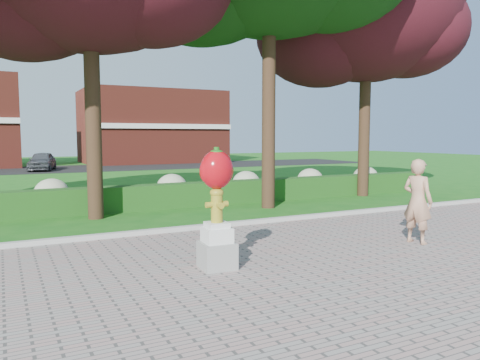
# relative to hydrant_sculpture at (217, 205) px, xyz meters

# --- Properties ---
(ground) EXTENTS (100.00, 100.00, 0.00)m
(ground) POSITION_rel_hydrant_sculpture_xyz_m (1.04, 0.40, -1.18)
(ground) COLOR #175B16
(ground) RESTS_ON ground
(walkway) EXTENTS (40.00, 14.00, 0.04)m
(walkway) POSITION_rel_hydrant_sculpture_xyz_m (1.04, -3.60, -1.16)
(walkway) COLOR gray
(walkway) RESTS_ON ground
(curb) EXTENTS (40.00, 0.18, 0.15)m
(curb) POSITION_rel_hydrant_sculpture_xyz_m (1.04, 3.40, -1.11)
(curb) COLOR #ADADA5
(curb) RESTS_ON ground
(lawn_hedge) EXTENTS (24.00, 0.70, 0.80)m
(lawn_hedge) POSITION_rel_hydrant_sculpture_xyz_m (1.04, 7.40, -0.78)
(lawn_hedge) COLOR #214714
(lawn_hedge) RESTS_ON ground
(hydrangea_row) EXTENTS (20.10, 1.10, 0.99)m
(hydrangea_row) POSITION_rel_hydrant_sculpture_xyz_m (1.61, 8.40, -0.63)
(hydrangea_row) COLOR #A7B187
(hydrangea_row) RESTS_ON ground
(street) EXTENTS (50.00, 8.00, 0.02)m
(street) POSITION_rel_hydrant_sculpture_xyz_m (1.04, 28.40, -1.17)
(street) COLOR black
(street) RESTS_ON ground
(building_right) EXTENTS (12.00, 8.00, 6.40)m
(building_right) POSITION_rel_hydrant_sculpture_xyz_m (9.04, 34.40, 2.02)
(building_right) COLOR maroon
(building_right) RESTS_ON ground
(tree_far_right) EXTENTS (7.88, 6.72, 10.21)m
(tree_far_right) POSITION_rel_hydrant_sculpture_xyz_m (9.45, 6.98, 5.79)
(tree_far_right) COLOR black
(tree_far_right) RESTS_ON ground
(hydrant_sculpture) EXTENTS (0.63, 0.62, 2.16)m
(hydrant_sculpture) POSITION_rel_hydrant_sculpture_xyz_m (0.00, 0.00, 0.00)
(hydrant_sculpture) COLOR gray
(hydrant_sculpture) RESTS_ON walkway
(woman) EXTENTS (0.57, 0.75, 1.86)m
(woman) POSITION_rel_hydrant_sculpture_xyz_m (4.72, -0.20, -0.21)
(woman) COLOR tan
(woman) RESTS_ON walkway
(parked_car) EXTENTS (2.35, 4.03, 1.29)m
(parked_car) POSITION_rel_hydrant_sculpture_xyz_m (-0.81, 27.42, -0.52)
(parked_car) COLOR #47494F
(parked_car) RESTS_ON street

